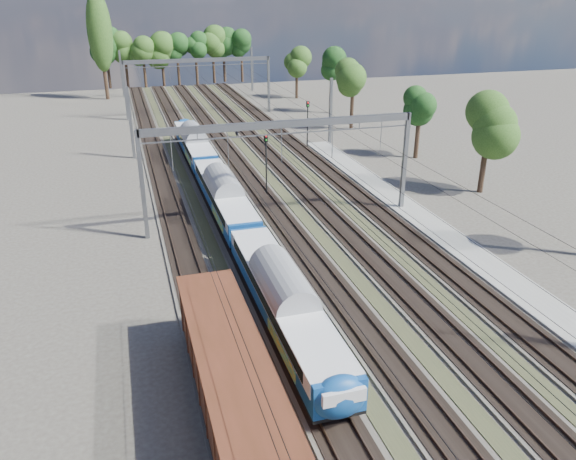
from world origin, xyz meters
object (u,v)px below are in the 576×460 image
object	(u,v)px
freight_boxcar	(231,378)
signal_far	(308,119)
signal_near	(266,157)
emu_train	(224,192)
worker	(237,131)

from	to	relation	value
freight_boxcar	signal_far	distance (m)	50.12
freight_boxcar	signal_far	world-z (taller)	signal_far
signal_near	signal_far	distance (m)	18.70
emu_train	freight_boxcar	world-z (taller)	emu_train
signal_far	signal_near	bearing A→B (deg)	-120.49
worker	signal_near	world-z (taller)	signal_near
freight_boxcar	signal_near	distance (m)	31.75
signal_near	emu_train	bearing A→B (deg)	-114.65
emu_train	worker	xyz separation A→B (m)	(7.16, 29.10, -1.50)
emu_train	signal_far	size ratio (longest dim) A/B	9.54
freight_boxcar	worker	distance (m)	55.94
signal_far	freight_boxcar	bearing A→B (deg)	-112.12
freight_boxcar	worker	world-z (taller)	freight_boxcar
emu_train	signal_far	bearing A→B (deg)	54.76
emu_train	worker	world-z (taller)	emu_train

